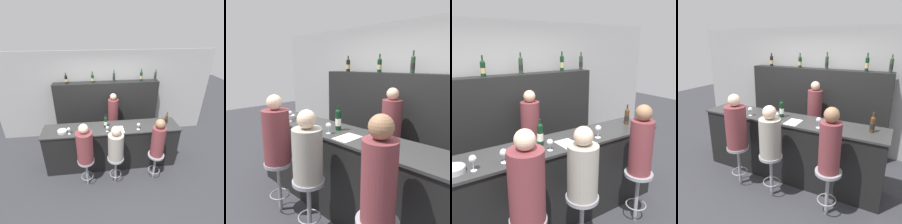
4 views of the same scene
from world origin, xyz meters
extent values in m
plane|color=#333338|center=(0.00, 0.00, 0.00)|extent=(16.00, 16.00, 0.00)
cube|color=#9E9E9E|center=(0.00, 1.77, 1.30)|extent=(6.40, 0.05, 2.60)
cube|color=black|center=(0.00, 0.28, 0.53)|extent=(3.13, 0.56, 1.05)
cube|color=#333333|center=(0.00, 0.28, 1.07)|extent=(3.17, 0.60, 0.03)
cube|color=black|center=(0.00, 1.55, 0.89)|extent=(2.97, 0.28, 1.77)
cylinder|color=black|center=(-0.14, 0.31, 1.20)|extent=(0.07, 0.07, 0.23)
cylinder|color=white|center=(-0.14, 0.31, 1.19)|extent=(0.07, 0.07, 0.09)
sphere|color=black|center=(-0.14, 0.31, 1.31)|extent=(0.07, 0.07, 0.07)
cylinder|color=black|center=(-0.14, 0.31, 1.36)|extent=(0.02, 0.02, 0.07)
cylinder|color=#4C2D14|center=(1.31, 0.31, 1.18)|extent=(0.07, 0.07, 0.20)
cylinder|color=black|center=(1.31, 0.31, 1.17)|extent=(0.07, 0.07, 0.08)
sphere|color=#4C2D14|center=(1.31, 0.31, 1.28)|extent=(0.07, 0.07, 0.07)
cylinder|color=#4C2D14|center=(1.31, 0.31, 1.34)|extent=(0.02, 0.02, 0.09)
cylinder|color=black|center=(-1.09, 1.55, 1.87)|extent=(0.07, 0.07, 0.20)
cylinder|color=tan|center=(-1.09, 1.55, 1.86)|extent=(0.08, 0.08, 0.08)
sphere|color=black|center=(-1.09, 1.55, 1.97)|extent=(0.07, 0.07, 0.07)
cylinder|color=black|center=(-1.09, 1.55, 2.03)|extent=(0.02, 0.02, 0.08)
cylinder|color=black|center=(-0.38, 1.55, 1.87)|extent=(0.07, 0.07, 0.20)
cylinder|color=tan|center=(-0.38, 1.55, 1.86)|extent=(0.08, 0.08, 0.08)
sphere|color=black|center=(-0.38, 1.55, 1.97)|extent=(0.07, 0.07, 0.07)
cylinder|color=black|center=(-0.38, 1.55, 2.03)|extent=(0.02, 0.02, 0.10)
cylinder|color=#233823|center=(0.21, 1.55, 1.89)|extent=(0.07, 0.07, 0.23)
cylinder|color=black|center=(0.21, 1.55, 1.88)|extent=(0.07, 0.07, 0.09)
sphere|color=#233823|center=(0.21, 1.55, 2.00)|extent=(0.07, 0.07, 0.07)
cylinder|color=#233823|center=(0.21, 1.55, 2.06)|extent=(0.02, 0.02, 0.09)
cylinder|color=black|center=(0.98, 1.55, 1.89)|extent=(0.07, 0.07, 0.24)
cylinder|color=tan|center=(0.98, 1.55, 1.88)|extent=(0.07, 0.07, 0.09)
sphere|color=black|center=(0.98, 1.55, 2.01)|extent=(0.07, 0.07, 0.07)
cylinder|color=black|center=(0.98, 1.55, 2.07)|extent=(0.02, 0.02, 0.09)
cylinder|color=#233823|center=(1.39, 1.55, 1.89)|extent=(0.06, 0.06, 0.23)
cylinder|color=black|center=(1.39, 1.55, 1.88)|extent=(0.07, 0.07, 0.09)
sphere|color=#233823|center=(1.39, 1.55, 2.00)|extent=(0.06, 0.06, 0.06)
cylinder|color=#233823|center=(1.39, 1.55, 2.05)|extent=(0.02, 0.02, 0.07)
cylinder|color=silver|center=(-0.96, 0.12, 1.08)|extent=(0.06, 0.06, 0.00)
cylinder|color=silver|center=(-0.96, 0.12, 1.13)|extent=(0.01, 0.01, 0.09)
sphere|color=silver|center=(-0.96, 0.12, 1.20)|extent=(0.07, 0.07, 0.07)
cylinder|color=silver|center=(-0.66, 0.12, 1.08)|extent=(0.07, 0.07, 0.00)
cylinder|color=silver|center=(-0.66, 0.12, 1.12)|extent=(0.01, 0.01, 0.07)
sphere|color=silver|center=(-0.66, 0.12, 1.19)|extent=(0.08, 0.08, 0.08)
cylinder|color=silver|center=(-0.12, 0.12, 1.08)|extent=(0.06, 0.06, 0.00)
cylinder|color=silver|center=(-0.12, 0.12, 1.12)|extent=(0.01, 0.01, 0.06)
sphere|color=silver|center=(-0.12, 0.12, 1.18)|extent=(0.07, 0.07, 0.07)
cylinder|color=silver|center=(0.59, 0.12, 1.08)|extent=(0.08, 0.08, 0.00)
cylinder|color=silver|center=(0.59, 0.12, 1.13)|extent=(0.01, 0.01, 0.09)
sphere|color=silver|center=(0.59, 0.12, 1.21)|extent=(0.08, 0.08, 0.08)
cylinder|color=#B7B7BC|center=(-1.12, 0.19, 1.11)|extent=(0.21, 0.21, 0.06)
cube|color=white|center=(0.15, 0.16, 1.08)|extent=(0.21, 0.30, 0.00)
cylinder|color=gray|center=(-0.62, -0.31, 0.32)|extent=(0.05, 0.05, 0.65)
torus|color=gray|center=(-0.62, -0.31, 0.23)|extent=(0.26, 0.26, 0.02)
cylinder|color=gray|center=(-0.62, -0.31, 0.67)|extent=(0.35, 0.35, 0.04)
cylinder|color=brown|center=(-0.62, -0.31, 1.03)|extent=(0.33, 0.33, 0.68)
sphere|color=beige|center=(-0.62, -0.31, 1.46)|extent=(0.19, 0.19, 0.19)
cylinder|color=gray|center=(0.01, -0.31, 0.32)|extent=(0.05, 0.05, 0.65)
torus|color=gray|center=(0.01, -0.31, 0.23)|extent=(0.26, 0.26, 0.02)
cylinder|color=gray|center=(0.01, -0.31, 0.67)|extent=(0.35, 0.35, 0.04)
cylinder|color=gray|center=(0.01, -0.31, 0.97)|extent=(0.32, 0.32, 0.57)
sphere|color=beige|center=(0.01, -0.31, 1.36)|extent=(0.20, 0.20, 0.20)
cylinder|color=gray|center=(0.90, -0.31, 0.32)|extent=(0.05, 0.05, 0.65)
torus|color=gray|center=(0.90, -0.31, 0.23)|extent=(0.26, 0.26, 0.02)
cylinder|color=gray|center=(0.90, -0.31, 0.67)|extent=(0.35, 0.35, 0.04)
cylinder|color=brown|center=(0.90, -0.31, 1.02)|extent=(0.28, 0.28, 0.68)
sphere|color=#936B4C|center=(0.90, -0.31, 1.46)|extent=(0.20, 0.20, 0.20)
cylinder|color=brown|center=(0.14, 1.13, 0.70)|extent=(0.28, 0.28, 1.41)
sphere|color=#D8AD8C|center=(0.14, 1.13, 1.50)|extent=(0.18, 0.18, 0.18)
camera|label=1|loc=(-0.41, -3.15, 3.24)|focal=28.00mm
camera|label=2|loc=(1.75, -1.61, 1.90)|focal=35.00mm
camera|label=3|loc=(-1.43, -2.11, 2.24)|focal=40.00mm
camera|label=4|loc=(1.60, -2.75, 2.30)|focal=35.00mm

